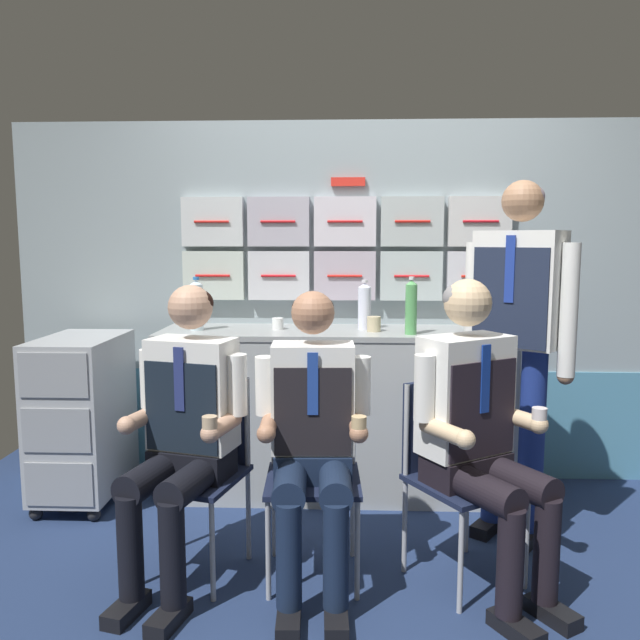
{
  "coord_description": "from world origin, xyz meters",
  "views": [
    {
      "loc": [
        -0.1,
        -2.44,
        1.46
      ],
      "look_at": [
        -0.23,
        0.56,
        1.07
      ],
      "focal_mm": 35.48,
      "sensor_mm": 36.0,
      "label": 1
    }
  ],
  "objects_px": {
    "crew_member_center": "(313,428)",
    "crew_member_right": "(478,421)",
    "service_trolley": "(82,414)",
    "folding_chair_right": "(451,456)",
    "folding_chair_center": "(313,453)",
    "water_bottle_short": "(364,306)",
    "folding_chair_left": "(203,451)",
    "crew_member_left": "(184,422)",
    "crew_member_standing": "(517,327)",
    "coffee_cup_white": "(278,323)"
  },
  "relations": [
    {
      "from": "folding_chair_left",
      "to": "folding_chair_center",
      "type": "height_order",
      "value": "same"
    },
    {
      "from": "folding_chair_center",
      "to": "crew_member_standing",
      "type": "relative_size",
      "value": 0.49
    },
    {
      "from": "folding_chair_center",
      "to": "water_bottle_short",
      "type": "distance_m",
      "value": 1.08
    },
    {
      "from": "crew_member_center",
      "to": "crew_member_right",
      "type": "xyz_separation_m",
      "value": [
        0.68,
        0.01,
        0.04
      ]
    },
    {
      "from": "folding_chair_right",
      "to": "crew_member_standing",
      "type": "height_order",
      "value": "crew_member_standing"
    },
    {
      "from": "crew_member_left",
      "to": "folding_chair_right",
      "type": "distance_m",
      "value": 1.16
    },
    {
      "from": "crew_member_left",
      "to": "folding_chair_center",
      "type": "distance_m",
      "value": 0.58
    },
    {
      "from": "crew_member_center",
      "to": "crew_member_standing",
      "type": "xyz_separation_m",
      "value": [
        0.95,
        0.49,
        0.36
      ]
    },
    {
      "from": "folding_chair_right",
      "to": "coffee_cup_white",
      "type": "height_order",
      "value": "coffee_cup_white"
    },
    {
      "from": "crew_member_center",
      "to": "coffee_cup_white",
      "type": "xyz_separation_m",
      "value": [
        -0.25,
        1.02,
        0.3
      ]
    },
    {
      "from": "crew_member_right",
      "to": "folding_chair_center",
      "type": "bearing_deg",
      "value": 167.81
    },
    {
      "from": "folding_chair_center",
      "to": "coffee_cup_white",
      "type": "distance_m",
      "value": 1.01
    },
    {
      "from": "crew_member_right",
      "to": "coffee_cup_white",
      "type": "distance_m",
      "value": 1.4
    },
    {
      "from": "folding_chair_left",
      "to": "crew_member_left",
      "type": "distance_m",
      "value": 0.24
    },
    {
      "from": "crew_member_left",
      "to": "water_bottle_short",
      "type": "distance_m",
      "value": 1.35
    },
    {
      "from": "crew_member_standing",
      "to": "coffee_cup_white",
      "type": "bearing_deg",
      "value": 156.16
    },
    {
      "from": "crew_member_left",
      "to": "crew_member_center",
      "type": "height_order",
      "value": "crew_member_left"
    },
    {
      "from": "service_trolley",
      "to": "folding_chair_center",
      "type": "xyz_separation_m",
      "value": [
        1.32,
        -0.67,
        0.03
      ]
    },
    {
      "from": "crew_member_right",
      "to": "crew_member_standing",
      "type": "bearing_deg",
      "value": 60.12
    },
    {
      "from": "folding_chair_center",
      "to": "folding_chair_right",
      "type": "height_order",
      "value": "same"
    },
    {
      "from": "folding_chair_center",
      "to": "crew_member_standing",
      "type": "distance_m",
      "value": 1.14
    },
    {
      "from": "folding_chair_center",
      "to": "water_bottle_short",
      "type": "bearing_deg",
      "value": 74.81
    },
    {
      "from": "folding_chair_left",
      "to": "service_trolley",
      "type": "bearing_deg",
      "value": 141.3
    },
    {
      "from": "crew_member_center",
      "to": "water_bottle_short",
      "type": "height_order",
      "value": "crew_member_center"
    },
    {
      "from": "service_trolley",
      "to": "water_bottle_short",
      "type": "height_order",
      "value": "water_bottle_short"
    },
    {
      "from": "service_trolley",
      "to": "crew_member_left",
      "type": "height_order",
      "value": "crew_member_left"
    },
    {
      "from": "folding_chair_center",
      "to": "crew_member_center",
      "type": "height_order",
      "value": "crew_member_center"
    },
    {
      "from": "folding_chair_left",
      "to": "coffee_cup_white",
      "type": "bearing_deg",
      "value": 73.65
    },
    {
      "from": "folding_chair_right",
      "to": "crew_member_right",
      "type": "height_order",
      "value": "crew_member_right"
    },
    {
      "from": "folding_chair_center",
      "to": "crew_member_right",
      "type": "distance_m",
      "value": 0.73
    },
    {
      "from": "service_trolley",
      "to": "crew_member_right",
      "type": "distance_m",
      "value": 2.18
    },
    {
      "from": "folding_chair_center",
      "to": "crew_member_left",
      "type": "bearing_deg",
      "value": -164.94
    },
    {
      "from": "folding_chair_left",
      "to": "crew_member_center",
      "type": "bearing_deg",
      "value": -18.97
    },
    {
      "from": "crew_member_center",
      "to": "crew_member_standing",
      "type": "height_order",
      "value": "crew_member_standing"
    },
    {
      "from": "crew_member_center",
      "to": "water_bottle_short",
      "type": "distance_m",
      "value": 1.15
    },
    {
      "from": "service_trolley",
      "to": "crew_member_standing",
      "type": "bearing_deg",
      "value": -8.65
    },
    {
      "from": "service_trolley",
      "to": "crew_member_center",
      "type": "relative_size",
      "value": 0.74
    },
    {
      "from": "crew_member_right",
      "to": "crew_member_standing",
      "type": "distance_m",
      "value": 0.64
    },
    {
      "from": "folding_chair_left",
      "to": "folding_chair_right",
      "type": "relative_size",
      "value": 1.0
    },
    {
      "from": "service_trolley",
      "to": "folding_chair_left",
      "type": "bearing_deg",
      "value": -38.7
    },
    {
      "from": "coffee_cup_white",
      "to": "service_trolley",
      "type": "bearing_deg",
      "value": -170.25
    },
    {
      "from": "service_trolley",
      "to": "folding_chair_right",
      "type": "bearing_deg",
      "value": -19.68
    },
    {
      "from": "service_trolley",
      "to": "crew_member_left",
      "type": "bearing_deg",
      "value": -46.1
    },
    {
      "from": "folding_chair_right",
      "to": "water_bottle_short",
      "type": "relative_size",
      "value": 3.01
    },
    {
      "from": "crew_member_standing",
      "to": "service_trolley",
      "type": "bearing_deg",
      "value": 171.35
    },
    {
      "from": "crew_member_center",
      "to": "crew_member_standing",
      "type": "bearing_deg",
      "value": 27.25
    },
    {
      "from": "crew_member_left",
      "to": "crew_member_right",
      "type": "distance_m",
      "value": 1.22
    },
    {
      "from": "service_trolley",
      "to": "folding_chair_left",
      "type": "distance_m",
      "value": 1.06
    },
    {
      "from": "crew_member_left",
      "to": "crew_member_right",
      "type": "height_order",
      "value": "crew_member_right"
    },
    {
      "from": "crew_member_left",
      "to": "crew_member_center",
      "type": "xyz_separation_m",
      "value": [
        0.54,
        -0.02,
        -0.02
      ]
    }
  ]
}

